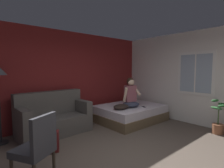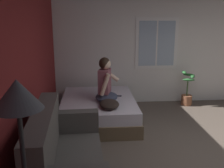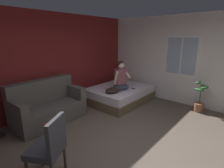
{
  "view_description": "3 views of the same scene",
  "coord_description": "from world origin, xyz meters",
  "views": [
    {
      "loc": [
        -2.06,
        -1.83,
        1.6
      ],
      "look_at": [
        1.2,
        1.97,
        1.18
      ],
      "focal_mm": 28.0,
      "sensor_mm": 36.0,
      "label": 1
    },
    {
      "loc": [
        -3.3,
        1.99,
        2.12
      ],
      "look_at": [
        0.64,
        1.68,
        1.1
      ],
      "focal_mm": 42.0,
      "sensor_mm": 36.0,
      "label": 2
    },
    {
      "loc": [
        -2.39,
        -1.49,
        2.07
      ],
      "look_at": [
        1.23,
        1.65,
        0.75
      ],
      "focal_mm": 28.0,
      "sensor_mm": 36.0,
      "label": 3
    }
  ],
  "objects": [
    {
      "name": "cell_phone",
      "position": [
        2.0,
        1.44,
        0.48
      ],
      "size": [
        0.1,
        0.16,
        0.01
      ],
      "primitive_type": "cube",
      "rotation": [
        0.0,
        0.0,
        6.04
      ],
      "color": "black",
      "rests_on": "bed"
    },
    {
      "name": "wall_side_with_window",
      "position": [
        3.09,
        0.0,
        1.35
      ],
      "size": [
        0.19,
        7.16,
        2.7
      ],
      "color": "silver",
      "rests_on": "ground"
    },
    {
      "name": "couch",
      "position": [
        -0.39,
        2.35,
        0.39
      ],
      "size": [
        1.73,
        0.89,
        1.04
      ],
      "color": "#514C47",
      "rests_on": "ground"
    },
    {
      "name": "side_chair",
      "position": [
        -1.32,
        0.64,
        0.53
      ],
      "size": [
        0.63,
        0.63,
        0.98
      ],
      "color": "#382D23",
      "rests_on": "ground"
    },
    {
      "name": "bed",
      "position": [
        1.86,
        1.87,
        0.24
      ],
      "size": [
        1.98,
        1.54,
        0.48
      ],
      "color": "brown",
      "rests_on": "ground"
    },
    {
      "name": "backpack",
      "position": [
        -0.83,
        1.43,
        0.19
      ],
      "size": [
        0.35,
        0.33,
        0.46
      ],
      "color": "maroon",
      "rests_on": "ground"
    },
    {
      "name": "potted_plant",
      "position": [
        2.7,
        -0.34,
        0.3
      ],
      "size": [
        0.39,
        0.37,
        0.85
      ],
      "color": "#995B3D",
      "rests_on": "ground"
    },
    {
      "name": "person_seated",
      "position": [
        1.72,
        1.72,
        0.84
      ],
      "size": [
        0.62,
        0.56,
        0.88
      ],
      "color": "#383D51",
      "rests_on": "bed"
    },
    {
      "name": "throw_pillow",
      "position": [
        1.29,
        1.68,
        0.55
      ],
      "size": [
        0.49,
        0.38,
        0.14
      ],
      "primitive_type": "ellipsoid",
      "rotation": [
        0.0,
        0.0,
        0.03
      ],
      "color": "#2D231E",
      "rests_on": "bed"
    },
    {
      "name": "ground_plane",
      "position": [
        0.0,
        0.0,
        0.0
      ],
      "size": [
        40.0,
        40.0,
        0.0
      ],
      "primitive_type": "plane",
      "color": "brown"
    },
    {
      "name": "wall_back_accent",
      "position": [
        0.0,
        2.96,
        1.35
      ],
      "size": [
        11.02,
        0.16,
        2.7
      ],
      "primitive_type": "cube",
      "color": "maroon",
      "rests_on": "ground"
    }
  ]
}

